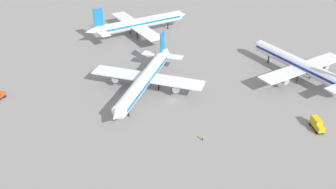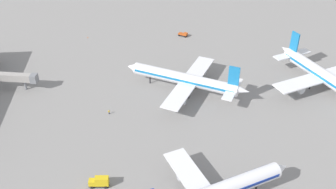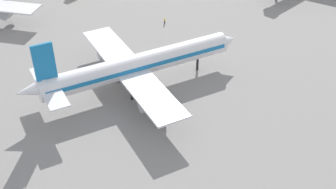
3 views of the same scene
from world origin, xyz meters
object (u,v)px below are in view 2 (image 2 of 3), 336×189
at_px(airplane_at_gate, 186,79).
at_px(safety_cone_near_gate, 88,37).
at_px(airplane_distant, 326,77).
at_px(ground_crew_worker, 109,112).
at_px(pushback_tractor, 183,34).
at_px(catering_truck, 100,182).

height_order(airplane_at_gate, safety_cone_near_gate, airplane_at_gate).
height_order(airplane_distant, safety_cone_near_gate, airplane_distant).
distance_m(airplane_at_gate, ground_crew_worker, 31.37).
bearing_deg(airplane_at_gate, ground_crew_worker, 51.39).
bearing_deg(ground_crew_worker, airplane_distant, -126.73).
relative_size(airplane_distant, pushback_tractor, 10.79).
distance_m(airplane_at_gate, safety_cone_near_gate, 65.32).
xyz_separation_m(airplane_distant, ground_crew_worker, (8.26, -81.26, -4.99)).
xyz_separation_m(airplane_at_gate, pushback_tractor, (-48.47, 4.92, -4.49)).
bearing_deg(airplane_distant, ground_crew_worker, -104.55).
xyz_separation_m(airplane_at_gate, safety_cone_near_gate, (-50.47, -41.15, -5.16)).
distance_m(airplane_distant, pushback_tractor, 70.94).
relative_size(ground_crew_worker, safety_cone_near_gate, 2.78).
distance_m(airplane_distant, catering_truck, 92.78).
relative_size(airplane_at_gate, pushback_tractor, 9.57).
height_order(pushback_tractor, catering_truck, catering_truck).
distance_m(airplane_at_gate, catering_truck, 54.95).
bearing_deg(ground_crew_worker, safety_cone_near_gate, -31.18).
xyz_separation_m(pushback_tractor, safety_cone_near_gate, (-2.00, -46.07, -0.67)).
bearing_deg(airplane_at_gate, airplane_distant, -155.55).
bearing_deg(safety_cone_near_gate, catering_truck, 6.67).
bearing_deg(catering_truck, ground_crew_worker, -87.75).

